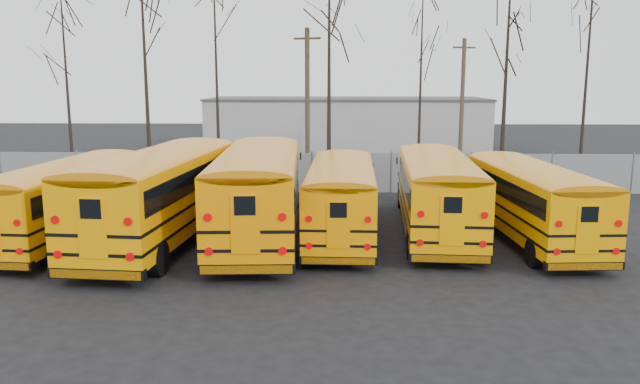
{
  "coord_description": "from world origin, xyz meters",
  "views": [
    {
      "loc": [
        1.32,
        -19.15,
        5.72
      ],
      "look_at": [
        0.66,
        3.31,
        1.6
      ],
      "focal_mm": 35.0,
      "sensor_mm": 36.0,
      "label": 1
    }
  ],
  "objects_px": {
    "bus_d": "(341,193)",
    "utility_pole_right": "(462,105)",
    "bus_f": "(531,195)",
    "bus_e": "(437,188)",
    "bus_c": "(259,186)",
    "utility_pole_left": "(307,105)",
    "bus_a": "(68,194)",
    "bus_b": "(162,188)"
  },
  "relations": [
    {
      "from": "bus_c",
      "to": "bus_b",
      "type": "bearing_deg",
      "value": -173.42
    },
    {
      "from": "utility_pole_left",
      "to": "utility_pole_right",
      "type": "xyz_separation_m",
      "value": [
        9.07,
        4.05,
        -0.16
      ]
    },
    {
      "from": "bus_d",
      "to": "utility_pole_right",
      "type": "relative_size",
      "value": 1.26
    },
    {
      "from": "bus_e",
      "to": "bus_f",
      "type": "height_order",
      "value": "bus_e"
    },
    {
      "from": "utility_pole_left",
      "to": "bus_f",
      "type": "bearing_deg",
      "value": -40.48
    },
    {
      "from": "bus_d",
      "to": "bus_f",
      "type": "height_order",
      "value": "bus_d"
    },
    {
      "from": "bus_d",
      "to": "utility_pole_left",
      "type": "bearing_deg",
      "value": 100.19
    },
    {
      "from": "bus_a",
      "to": "utility_pole_left",
      "type": "xyz_separation_m",
      "value": [
        7.91,
        12.38,
        2.6
      ]
    },
    {
      "from": "bus_a",
      "to": "bus_d",
      "type": "relative_size",
      "value": 1.03
    },
    {
      "from": "bus_a",
      "to": "bus_c",
      "type": "relative_size",
      "value": 0.86
    },
    {
      "from": "bus_e",
      "to": "utility_pole_left",
      "type": "bearing_deg",
      "value": 118.77
    },
    {
      "from": "bus_c",
      "to": "utility_pole_right",
      "type": "distance_m",
      "value": 19.16
    },
    {
      "from": "bus_d",
      "to": "utility_pole_left",
      "type": "relative_size",
      "value": 1.21
    },
    {
      "from": "bus_b",
      "to": "bus_d",
      "type": "bearing_deg",
      "value": 12.98
    },
    {
      "from": "bus_e",
      "to": "bus_d",
      "type": "bearing_deg",
      "value": -168.4
    },
    {
      "from": "utility_pole_right",
      "to": "bus_e",
      "type": "bearing_deg",
      "value": -121.26
    },
    {
      "from": "utility_pole_right",
      "to": "utility_pole_left",
      "type": "bearing_deg",
      "value": -173.3
    },
    {
      "from": "bus_b",
      "to": "utility_pole_right",
      "type": "xyz_separation_m",
      "value": [
        13.53,
        16.63,
        2.18
      ]
    },
    {
      "from": "bus_c",
      "to": "utility_pole_left",
      "type": "distance_m",
      "value": 12.29
    },
    {
      "from": "bus_a",
      "to": "bus_e",
      "type": "relative_size",
      "value": 0.96
    },
    {
      "from": "bus_a",
      "to": "bus_e",
      "type": "height_order",
      "value": "bus_e"
    },
    {
      "from": "bus_f",
      "to": "bus_d",
      "type": "bearing_deg",
      "value": 173.17
    },
    {
      "from": "bus_c",
      "to": "bus_e",
      "type": "xyz_separation_m",
      "value": [
        6.46,
        0.86,
        -0.19
      ]
    },
    {
      "from": "bus_c",
      "to": "bus_d",
      "type": "distance_m",
      "value": 2.98
    },
    {
      "from": "bus_d",
      "to": "utility_pole_right",
      "type": "distance_m",
      "value": 17.49
    },
    {
      "from": "bus_f",
      "to": "bus_a",
      "type": "bearing_deg",
      "value": 177.45
    },
    {
      "from": "bus_e",
      "to": "bus_b",
      "type": "bearing_deg",
      "value": -168.39
    },
    {
      "from": "bus_a",
      "to": "bus_f",
      "type": "relative_size",
      "value": 1.02
    },
    {
      "from": "utility_pole_left",
      "to": "bus_e",
      "type": "bearing_deg",
      "value": -50.22
    },
    {
      "from": "bus_c",
      "to": "bus_e",
      "type": "relative_size",
      "value": 1.11
    },
    {
      "from": "bus_b",
      "to": "bus_f",
      "type": "xyz_separation_m",
      "value": [
        12.93,
        0.56,
        -0.31
      ]
    },
    {
      "from": "bus_d",
      "to": "bus_f",
      "type": "distance_m",
      "value": 6.68
    },
    {
      "from": "bus_c",
      "to": "bus_d",
      "type": "bearing_deg",
      "value": 3.59
    },
    {
      "from": "bus_a",
      "to": "bus_c",
      "type": "xyz_separation_m",
      "value": [
        6.76,
        0.37,
        0.27
      ]
    },
    {
      "from": "bus_a",
      "to": "bus_c",
      "type": "bearing_deg",
      "value": 7.26
    },
    {
      "from": "utility_pole_right",
      "to": "bus_a",
      "type": "bearing_deg",
      "value": -153.3
    },
    {
      "from": "bus_b",
      "to": "bus_d",
      "type": "height_order",
      "value": "bus_b"
    },
    {
      "from": "bus_e",
      "to": "utility_pole_left",
      "type": "distance_m",
      "value": 12.61
    },
    {
      "from": "utility_pole_right",
      "to": "bus_d",
      "type": "bearing_deg",
      "value": -132.19
    },
    {
      "from": "bus_c",
      "to": "utility_pole_right",
      "type": "xyz_separation_m",
      "value": [
        10.22,
        16.06,
        2.18
      ]
    },
    {
      "from": "bus_b",
      "to": "bus_c",
      "type": "xyz_separation_m",
      "value": [
        3.31,
        0.57,
        -0.0
      ]
    },
    {
      "from": "bus_f",
      "to": "utility_pole_left",
      "type": "height_order",
      "value": "utility_pole_left"
    }
  ]
}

